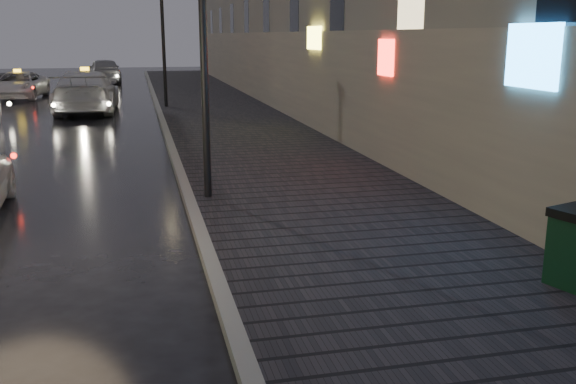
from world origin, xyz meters
The scene contains 8 objects.
ground centered at (0.00, 0.00, 0.00)m, with size 120.00×120.00×0.00m, color black.
sidewalk centered at (3.90, 21.00, 0.07)m, with size 4.60×58.00×0.15m, color black.
curb centered at (1.50, 21.00, 0.07)m, with size 0.20×58.00×0.15m, color slate.
lamp_near centered at (1.85, 6.00, 3.49)m, with size 0.36×0.36×5.28m.
lamp_far centered at (1.85, 22.00, 3.49)m, with size 0.36×0.36×5.28m.
taxi_mid centered at (-1.33, 21.84, 0.85)m, with size 2.37×5.82×1.69m, color silver.
taxi_far centered at (-5.05, 28.79, 0.65)m, with size 2.17×4.70×1.31m, color silver.
car_far centered at (-1.30, 38.36, 0.82)m, with size 1.93×4.79×1.63m, color #94959B.
Camera 1 is at (0.64, -5.67, 3.09)m, focal length 40.00 mm.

